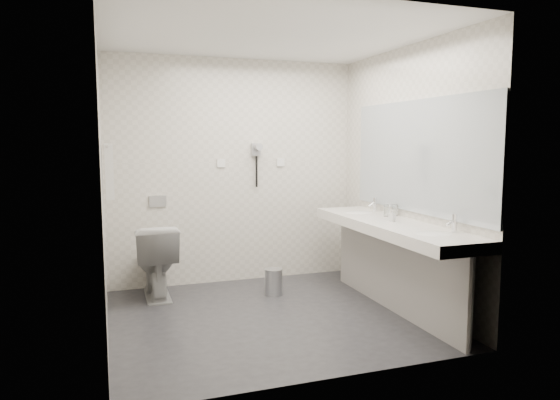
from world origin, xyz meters
name	(u,v)px	position (x,y,z in m)	size (l,w,h in m)	color
floor	(270,317)	(0.00, 0.00, 0.00)	(2.80, 2.80, 0.00)	#28282C
ceiling	(269,35)	(0.00, 0.00, 2.50)	(2.80, 2.80, 0.00)	silver
wall_back	(234,172)	(0.00, 1.30, 1.25)	(2.80, 2.80, 0.00)	silver
wall_front	(331,194)	(0.00, -1.30, 1.25)	(2.80, 2.80, 0.00)	silver
wall_left	(102,184)	(-1.40, 0.00, 1.25)	(2.60, 2.60, 0.00)	silver
wall_right	(406,177)	(1.40, 0.00, 1.25)	(2.60, 2.60, 0.00)	silver
vanity_counter	(391,227)	(1.12, -0.20, 0.80)	(0.55, 2.20, 0.10)	white
vanity_panel	(392,271)	(1.15, -0.20, 0.38)	(0.03, 2.15, 0.75)	gray
vanity_post_near	(470,304)	(1.18, -1.24, 0.38)	(0.06, 0.06, 0.75)	silver
vanity_post_far	(346,249)	(1.18, 0.84, 0.38)	(0.06, 0.06, 0.75)	silver
mirror	(417,157)	(1.39, -0.20, 1.45)	(0.02, 2.20, 1.05)	#B2BCC6
basin_near	(434,235)	(1.12, -0.85, 0.83)	(0.40, 0.31, 0.05)	white
basin_far	(358,214)	(1.12, 0.45, 0.83)	(0.40, 0.31, 0.05)	white
faucet_near	(455,223)	(1.32, -0.85, 0.92)	(0.04, 0.04, 0.15)	silver
faucet_far	(375,205)	(1.32, 0.45, 0.92)	(0.04, 0.04, 0.15)	silver
soap_bottle_a	(392,216)	(1.14, -0.19, 0.90)	(0.05, 0.05, 0.11)	beige
glass_left	(387,210)	(1.26, 0.11, 0.91)	(0.06, 0.06, 0.11)	silver
glass_right	(395,210)	(1.35, 0.11, 0.91)	(0.06, 0.06, 0.11)	silver
toilet	(156,260)	(-0.92, 0.96, 0.38)	(0.42, 0.75, 0.76)	white
flush_plate	(158,201)	(-0.85, 1.29, 0.95)	(0.18, 0.02, 0.12)	#B2B5BA
pedal_bin	(274,283)	(0.24, 0.62, 0.13)	(0.19, 0.19, 0.26)	#B2B5BA
bin_lid	(274,270)	(0.24, 0.62, 0.27)	(0.19, 0.19, 0.01)	#B2B5BA
towel_rail	(107,146)	(-1.35, 0.55, 1.55)	(0.02, 0.02, 0.62)	silver
towel_near	(109,171)	(-1.34, 0.41, 1.33)	(0.07, 0.24, 0.48)	silver
towel_far	(109,170)	(-1.34, 0.69, 1.33)	(0.07, 0.24, 0.48)	silver
dryer_cradle	(256,149)	(0.25, 1.27, 1.50)	(0.10, 0.04, 0.14)	#9D9DA2
dryer_barrel	(258,147)	(0.25, 1.20, 1.53)	(0.08, 0.08, 0.14)	#9D9DA2
dryer_cord	(257,172)	(0.25, 1.26, 1.25)	(0.02, 0.02, 0.35)	black
switch_plate_a	(221,163)	(-0.15, 1.29, 1.35)	(0.09, 0.02, 0.09)	white
switch_plate_b	(281,162)	(0.55, 1.29, 1.35)	(0.09, 0.02, 0.09)	white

